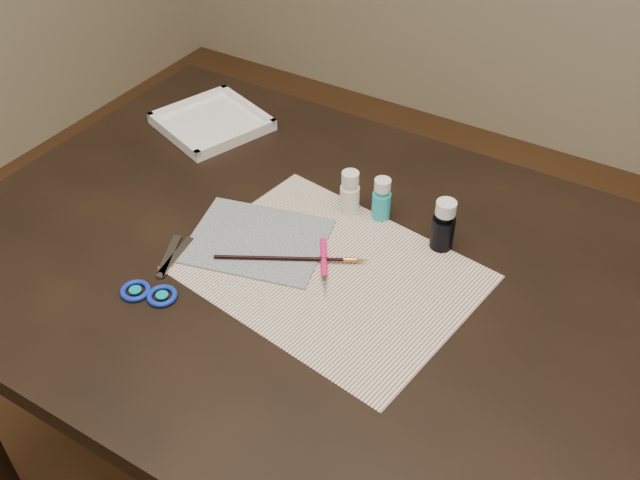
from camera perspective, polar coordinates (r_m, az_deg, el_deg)
The scene contains 10 objects.
table at distance 1.48m, azimuth 0.00°, elevation -12.63°, with size 1.30×0.90×0.75m, color black.
paper at distance 1.18m, azimuth 0.81°, elevation -2.59°, with size 0.46×0.35×0.00m, color white.
canvas at distance 1.24m, azimuth -5.02°, elevation -0.03°, with size 0.23×0.19×0.00m, color #18293F.
paint_bottle_white at distance 1.28m, azimuth 2.40°, elevation 3.81°, with size 0.04×0.04×0.09m, color white.
paint_bottle_cyan at distance 1.27m, azimuth 4.95°, elevation 3.29°, with size 0.03×0.03×0.08m, color #21B4C2.
paint_bottle_navy at distance 1.22m, azimuth 9.86°, elevation 1.19°, with size 0.04×0.04×0.10m, color black.
paintbrush at distance 1.19m, azimuth -2.29°, elevation -1.48°, with size 0.26×0.01×0.01m, color black, non-canonical shape.
craft_knife at distance 1.18m, azimuth 0.33°, elevation -2.21°, with size 0.14×0.01×0.01m, color #FC136A, non-canonical shape.
scissors at distance 1.21m, azimuth -12.69°, elevation -2.20°, with size 0.19×0.10×0.01m, color silver, non-canonical shape.
palette_tray at distance 1.56m, azimuth -8.65°, elevation 9.36°, with size 0.20×0.20×0.02m, color white.
Camera 1 is at (0.46, -0.76, 1.56)m, focal length 40.00 mm.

